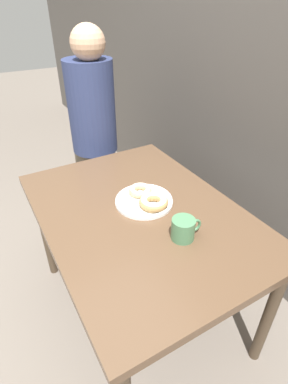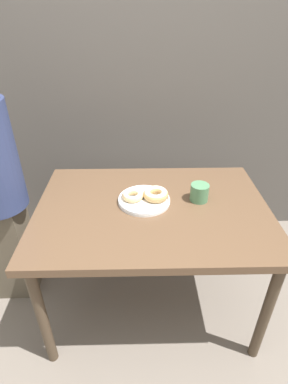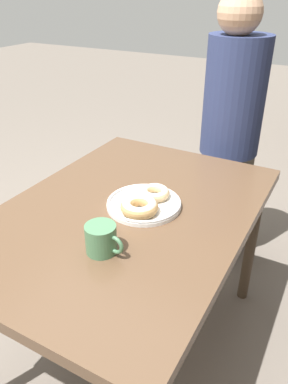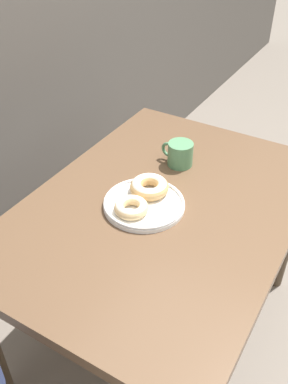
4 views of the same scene
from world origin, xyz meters
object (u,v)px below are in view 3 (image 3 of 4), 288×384
object	(u,v)px
coffee_mug	(102,239)
person_figure	(231,137)
dining_table	(127,225)
donut_plate	(145,202)

from	to	relation	value
coffee_mug	person_figure	size ratio (longest dim) A/B	0.09
dining_table	coffee_mug	size ratio (longest dim) A/B	9.01
dining_table	coffee_mug	distance (m)	0.28
dining_table	person_figure	distance (m)	0.84
dining_table	donut_plate	distance (m)	0.11
dining_table	coffee_mug	xyz separation A→B (m)	(0.24, 0.06, 0.12)
coffee_mug	person_figure	xyz separation A→B (m)	(-1.08, 0.06, -0.03)
dining_table	donut_plate	size ratio (longest dim) A/B	4.33
dining_table	donut_plate	bearing A→B (deg)	121.53
dining_table	person_figure	bearing A→B (deg)	172.00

